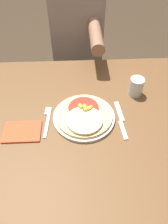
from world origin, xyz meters
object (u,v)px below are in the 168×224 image
fork (47,120)px  knife (121,120)px  plate (84,117)px  dining_table (74,136)px  pizza (84,115)px  person_diner (78,43)px  drinking_glass (136,87)px

fork → knife: same height
plate → knife: plate is taller
dining_table → fork: 0.15m
plate → knife: size_ratio=1.24×
pizza → person_diner: person_diner is taller
plate → fork: (-0.16, -0.00, -0.00)m
knife → dining_table: bearing=-179.3°
plate → knife: 0.16m
plate → fork: bearing=-178.5°
plate → fork: plate is taller
person_diner → fork: bearing=-102.0°
knife → fork: bearing=176.9°
person_diner → plate: bearing=-89.2°
fork → drinking_glass: drinking_glass is taller
dining_table → knife: knife is taller
plate → pizza: pizza is taller
pizza → fork: size_ratio=1.42×
person_diner → drinking_glass: bearing=-64.5°
plate → dining_table: bearing=-153.7°
dining_table → drinking_glass: size_ratio=14.07×
knife → drinking_glass: 0.20m
fork → drinking_glass: 0.45m
knife → drinking_glass: (0.10, 0.17, 0.04)m
pizza → fork: pizza is taller
plate → drinking_glass: drinking_glass is taller
plate → person_diner: person_diner is taller
plate → fork: size_ratio=1.56×
fork → drinking_glass: (0.42, 0.15, 0.04)m
dining_table → knife: (0.21, 0.00, 0.10)m
pizza → plate: bearing=93.6°
pizza → drinking_glass: bearing=30.9°
pizza → person_diner: bearing=90.9°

